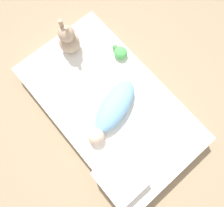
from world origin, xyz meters
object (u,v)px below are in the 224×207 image
object	(u,v)px
swaddled_baby	(113,110)
pillow	(120,177)
bunny_plush	(68,40)
turtle_plush	(120,52)

from	to	relation	value
swaddled_baby	pillow	xyz separation A→B (m)	(-0.41, 0.28, -0.02)
swaddled_baby	bunny_plush	bearing A→B (deg)	-116.09
swaddled_baby	bunny_plush	distance (m)	0.68
bunny_plush	turtle_plush	distance (m)	0.44
bunny_plush	turtle_plush	world-z (taller)	bunny_plush
bunny_plush	pillow	bearing A→B (deg)	160.42
swaddled_baby	pillow	distance (m)	0.50
swaddled_baby	bunny_plush	xyz separation A→B (m)	(0.67, -0.10, 0.06)
pillow	turtle_plush	world-z (taller)	pillow
bunny_plush	turtle_plush	size ratio (longest dim) A/B	2.22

